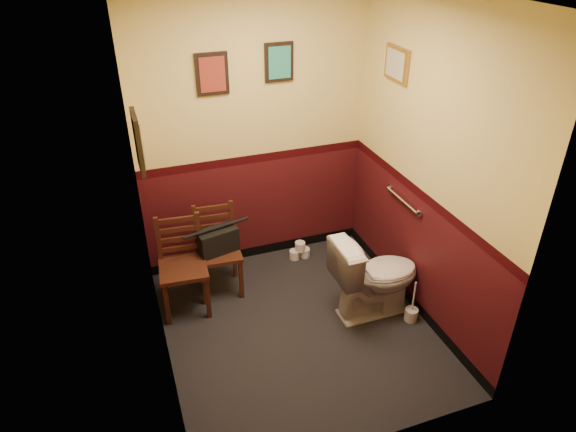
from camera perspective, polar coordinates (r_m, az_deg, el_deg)
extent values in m
cube|color=black|center=(4.58, 1.08, -12.39)|extent=(2.20, 2.40, 0.00)
cube|color=#410F13|center=(4.83, -3.85, 8.99)|extent=(2.20, 0.00, 2.70)
cube|color=#410F13|center=(2.88, 9.86, -7.76)|extent=(2.20, 0.00, 2.70)
cube|color=#410F13|center=(3.59, -15.35, -0.08)|extent=(0.00, 2.40, 2.70)
cube|color=#410F13|center=(4.27, 15.26, 4.97)|extent=(0.00, 2.40, 2.70)
cylinder|color=silver|center=(4.61, 12.56, 1.72)|extent=(0.03, 0.50, 0.03)
cylinder|color=silver|center=(4.44, 14.41, 0.29)|extent=(0.02, 0.06, 0.06)
cylinder|color=silver|center=(4.81, 11.26, 3.11)|extent=(0.02, 0.06, 0.06)
cube|color=black|center=(4.55, -8.44, 15.34)|extent=(0.28, 0.03, 0.36)
cube|color=maroon|center=(4.53, -8.39, 15.29)|extent=(0.22, 0.01, 0.30)
cube|color=black|center=(4.69, -1.01, 16.72)|extent=(0.26, 0.03, 0.34)
cube|color=teal|center=(4.67, -0.93, 16.68)|extent=(0.20, 0.01, 0.28)
cube|color=black|center=(3.47, -16.35, 7.90)|extent=(0.03, 0.30, 0.38)
cube|color=#B9B391|center=(3.47, -16.07, 7.95)|extent=(0.01, 0.24, 0.31)
cube|color=olive|center=(4.51, 12.01, 16.19)|extent=(0.03, 0.34, 0.28)
cube|color=#B9B391|center=(4.50, 11.82, 16.19)|extent=(0.01, 0.28, 0.22)
imported|color=white|center=(4.58, 9.67, -6.62)|extent=(0.79, 0.45, 0.77)
cylinder|color=silver|center=(4.75, 13.51, -10.60)|extent=(0.12, 0.12, 0.12)
cylinder|color=silver|center=(4.63, 13.80, -8.78)|extent=(0.02, 0.02, 0.33)
cube|color=#452114|center=(4.60, -11.57, -5.73)|extent=(0.45, 0.45, 0.04)
cube|color=#452114|center=(4.60, -13.32, -9.50)|extent=(0.04, 0.04, 0.44)
cube|color=#452114|center=(4.88, -13.54, -6.90)|extent=(0.04, 0.04, 0.44)
cube|color=#452114|center=(4.60, -8.91, -8.92)|extent=(0.04, 0.04, 0.44)
cube|color=#452114|center=(4.88, -9.41, -6.37)|extent=(0.04, 0.04, 0.44)
cube|color=#452114|center=(4.63, -14.19, -2.52)|extent=(0.04, 0.04, 0.44)
cube|color=#452114|center=(4.64, -9.87, -1.96)|extent=(0.04, 0.04, 0.44)
cube|color=#452114|center=(4.70, -11.87, -3.50)|extent=(0.33, 0.05, 0.04)
cube|color=#452114|center=(4.65, -12.00, -2.49)|extent=(0.33, 0.05, 0.04)
cube|color=#452114|center=(4.59, -12.12, -1.47)|extent=(0.33, 0.05, 0.04)
cube|color=#452114|center=(4.54, -12.26, -0.42)|extent=(0.33, 0.05, 0.04)
cube|color=#452114|center=(4.78, -7.75, -4.05)|extent=(0.42, 0.42, 0.04)
cube|color=#452114|center=(4.76, -9.29, -7.58)|extent=(0.04, 0.04, 0.43)
cube|color=#452114|center=(5.03, -9.80, -5.26)|extent=(0.04, 0.04, 0.43)
cube|color=#452114|center=(4.79, -5.23, -6.96)|extent=(0.04, 0.04, 0.43)
cube|color=#452114|center=(5.06, -5.98, -4.70)|extent=(0.04, 0.04, 0.43)
cube|color=#452114|center=(4.80, -10.25, -1.10)|extent=(0.04, 0.04, 0.43)
cube|color=#452114|center=(4.83, -6.26, -0.54)|extent=(0.04, 0.04, 0.43)
cube|color=#452114|center=(4.88, -8.15, -2.00)|extent=(0.32, 0.05, 0.04)
cube|color=#452114|center=(4.83, -8.23, -1.06)|extent=(0.32, 0.05, 0.04)
cube|color=#452114|center=(4.78, -8.31, -0.09)|extent=(0.32, 0.05, 0.04)
cube|color=#452114|center=(4.73, -8.39, 0.90)|extent=(0.32, 0.05, 0.04)
cube|color=black|center=(4.71, -7.86, -2.71)|extent=(0.40, 0.26, 0.23)
cylinder|color=black|center=(4.64, -7.98, -1.30)|extent=(0.32, 0.10, 0.03)
cylinder|color=silver|center=(5.38, 0.72, -4.30)|extent=(0.11, 0.11, 0.10)
cylinder|color=silver|center=(5.41, 1.87, -4.06)|extent=(0.11, 0.11, 0.10)
cylinder|color=silver|center=(5.33, 1.35, -3.39)|extent=(0.11, 0.11, 0.10)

